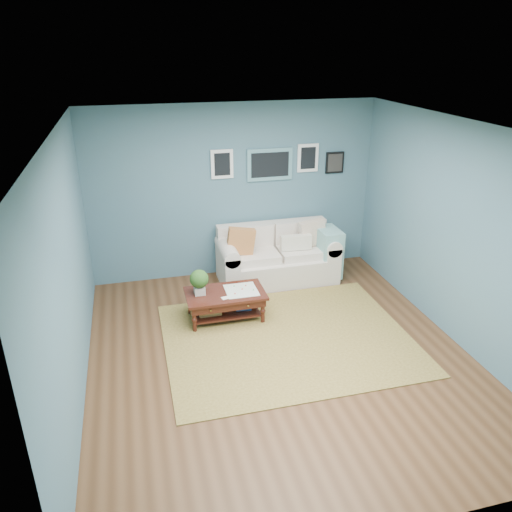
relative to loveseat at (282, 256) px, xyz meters
name	(u,v)px	position (x,y,z in m)	size (l,w,h in m)	color
room_shell	(281,250)	(-0.63, -1.97, 0.97)	(5.00, 5.02, 2.70)	brown
area_rug	(287,338)	(-0.44, -1.72, -0.39)	(3.10, 2.48, 0.01)	brown
loveseat	(282,256)	(0.00, 0.00, 0.00)	(1.87, 0.85, 0.96)	white
coffee_table	(221,297)	(-1.17, -1.01, -0.06)	(1.06, 0.62, 0.75)	black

